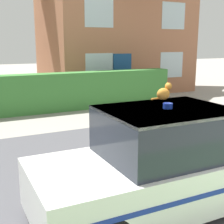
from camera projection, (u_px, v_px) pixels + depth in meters
name	position (u px, v px, depth m)	size (l,w,h in m)	color
road_strip	(165.00, 159.00, 7.07)	(28.00, 6.51, 0.01)	#4C4C51
garden_hedge	(38.00, 94.00, 11.71)	(11.34, 0.72, 1.46)	#3D7F38
police_car	(162.00, 164.00, 4.82)	(3.98, 1.73, 1.70)	black
cat	(164.00, 93.00, 4.87)	(0.32, 0.18, 0.28)	orange
house_right	(113.00, 21.00, 17.07)	(7.79, 5.56, 7.35)	#A86B4C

